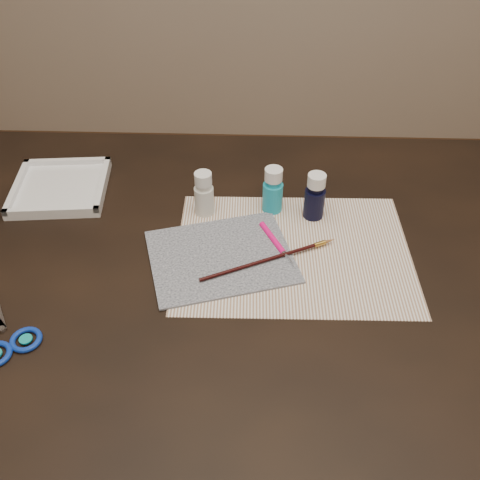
{
  "coord_description": "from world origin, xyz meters",
  "views": [
    {
      "loc": [
        0.03,
        -0.72,
        1.43
      ],
      "look_at": [
        0.0,
        0.0,
        0.8
      ],
      "focal_mm": 40.0,
      "sensor_mm": 36.0,
      "label": 1
    }
  ],
  "objects_px": {
    "paper": "(293,251)",
    "paint_bottle_cyan": "(273,190)",
    "paint_bottle_white": "(204,193)",
    "canvas": "(221,256)",
    "palette_tray": "(60,187)",
    "paint_bottle_navy": "(315,196)"
  },
  "relations": [
    {
      "from": "paper",
      "to": "paint_bottle_cyan",
      "type": "distance_m",
      "value": 0.14
    },
    {
      "from": "paint_bottle_white",
      "to": "paint_bottle_cyan",
      "type": "bearing_deg",
      "value": 5.85
    },
    {
      "from": "paint_bottle_white",
      "to": "paint_bottle_cyan",
      "type": "height_order",
      "value": "paint_bottle_cyan"
    },
    {
      "from": "canvas",
      "to": "palette_tray",
      "type": "relative_size",
      "value": 1.34
    },
    {
      "from": "paper",
      "to": "canvas",
      "type": "distance_m",
      "value": 0.14
    },
    {
      "from": "paper",
      "to": "palette_tray",
      "type": "distance_m",
      "value": 0.52
    },
    {
      "from": "paint_bottle_cyan",
      "to": "paint_bottle_navy",
      "type": "relative_size",
      "value": 0.99
    },
    {
      "from": "paint_bottle_cyan",
      "to": "palette_tray",
      "type": "height_order",
      "value": "paint_bottle_cyan"
    },
    {
      "from": "canvas",
      "to": "paint_bottle_cyan",
      "type": "relative_size",
      "value": 2.6
    },
    {
      "from": "paint_bottle_cyan",
      "to": "palette_tray",
      "type": "relative_size",
      "value": 0.52
    },
    {
      "from": "canvas",
      "to": "palette_tray",
      "type": "distance_m",
      "value": 0.41
    },
    {
      "from": "paper",
      "to": "paint_bottle_navy",
      "type": "relative_size",
      "value": 4.38
    },
    {
      "from": "palette_tray",
      "to": "paint_bottle_navy",
      "type": "bearing_deg",
      "value": -7.06
    },
    {
      "from": "paint_bottle_white",
      "to": "paint_bottle_navy",
      "type": "bearing_deg",
      "value": -1.07
    },
    {
      "from": "canvas",
      "to": "palette_tray",
      "type": "bearing_deg",
      "value": 151.09
    },
    {
      "from": "paint_bottle_white",
      "to": "paint_bottle_navy",
      "type": "relative_size",
      "value": 0.96
    },
    {
      "from": "canvas",
      "to": "paint_bottle_cyan",
      "type": "bearing_deg",
      "value": 57.15
    },
    {
      "from": "canvas",
      "to": "paint_bottle_white",
      "type": "bearing_deg",
      "value": 107.07
    },
    {
      "from": "paint_bottle_navy",
      "to": "palette_tray",
      "type": "xyz_separation_m",
      "value": [
        -0.54,
        0.07,
        -0.04
      ]
    },
    {
      "from": "paint_bottle_cyan",
      "to": "paint_bottle_navy",
      "type": "height_order",
      "value": "same"
    },
    {
      "from": "paper",
      "to": "paint_bottle_white",
      "type": "distance_m",
      "value": 0.21
    },
    {
      "from": "paint_bottle_navy",
      "to": "palette_tray",
      "type": "distance_m",
      "value": 0.54
    }
  ]
}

